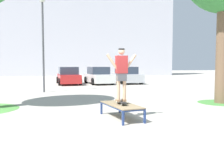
{
  "coord_description": "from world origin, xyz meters",
  "views": [
    {
      "loc": [
        -1.45,
        -7.22,
        1.75
      ],
      "look_at": [
        0.49,
        2.38,
        1.0
      ],
      "focal_mm": 41.88,
      "sensor_mm": 36.0,
      "label": 1
    }
  ],
  "objects": [
    {
      "name": "car_white",
      "position": [
        1.96,
        15.67,
        0.69
      ],
      "size": [
        2.32,
        4.38,
        1.5
      ],
      "color": "silver",
      "rests_on": "ground"
    },
    {
      "name": "car_silver",
      "position": [
        4.59,
        15.91,
        0.69
      ],
      "size": [
        2.21,
        4.34,
        1.5
      ],
      "color": "#B7BABF",
      "rests_on": "ground"
    },
    {
      "name": "skate_box",
      "position": [
        0.49,
        0.88,
        0.41
      ],
      "size": [
        1.09,
        2.01,
        0.46
      ],
      "color": "navy",
      "rests_on": "ground"
    },
    {
      "name": "grass_patch_near_right",
      "position": [
        5.73,
        3.27,
        0.0
      ],
      "size": [
        2.09,
        2.09,
        0.01
      ],
      "primitive_type": "cylinder",
      "color": "#47893D",
      "rests_on": "ground"
    },
    {
      "name": "car_red",
      "position": [
        -0.67,
        15.79,
        0.69
      ],
      "size": [
        2.13,
        4.3,
        1.5
      ],
      "color": "red",
      "rests_on": "ground"
    },
    {
      "name": "light_post",
      "position": [
        -2.4,
        9.44,
        3.83
      ],
      "size": [
        0.36,
        0.36,
        5.83
      ],
      "color": "#4C4C51",
      "rests_on": "ground"
    },
    {
      "name": "building_facade",
      "position": [
        0.45,
        32.71,
        7.2
      ],
      "size": [
        30.59,
        4.0,
        14.39
      ],
      "primitive_type": "cube",
      "color": "silver",
      "rests_on": "ground"
    },
    {
      "name": "skater",
      "position": [
        0.49,
        0.86,
        1.53
      ],
      "size": [
        1.0,
        0.29,
        1.69
      ],
      "color": "tan",
      "rests_on": "skateboard"
    },
    {
      "name": "ground_plane",
      "position": [
        0.0,
        0.0,
        0.0
      ],
      "size": [
        120.0,
        120.0,
        0.0
      ],
      "primitive_type": "plane",
      "color": "#B2AA9E"
    },
    {
      "name": "skateboard",
      "position": [
        0.49,
        0.86,
        0.54
      ],
      "size": [
        0.23,
        0.81,
        0.09
      ],
      "color": "black",
      "rests_on": "skate_box"
    }
  ]
}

